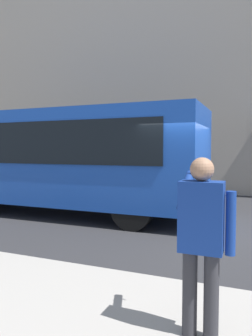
{
  "coord_description": "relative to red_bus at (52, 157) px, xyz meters",
  "views": [
    {
      "loc": [
        -1.26,
        7.72,
        1.92
      ],
      "look_at": [
        2.18,
        -0.63,
        1.4
      ],
      "focal_mm": 34.24,
      "sensor_mm": 36.0,
      "label": 1
    }
  ],
  "objects": [
    {
      "name": "ground_plane",
      "position": [
        -4.5,
        0.38,
        -1.68
      ],
      "size": [
        60.0,
        60.0,
        0.0
      ],
      "primitive_type": "plane",
      "color": "#2B2B2D"
    },
    {
      "name": "building_facade_far",
      "position": [
        -4.51,
        -6.42,
        4.3
      ],
      "size": [
        28.0,
        1.55,
        12.0
      ],
      "color": "#A89E8E",
      "rests_on": "ground_plane"
    },
    {
      "name": "red_bus",
      "position": [
        0.0,
        0.0,
        0.0
      ],
      "size": [
        9.05,
        2.54,
        3.08
      ],
      "color": "#1947AD",
      "rests_on": "ground_plane"
    },
    {
      "name": "pedestrian_photographer",
      "position": [
        -5.29,
        5.11,
        -0.54
      ],
      "size": [
        0.53,
        0.52,
        1.7
      ],
      "color": "#2D2D33",
      "rests_on": "sidewalk_curb"
    }
  ]
}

